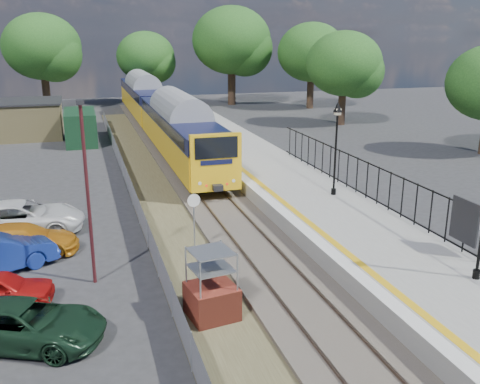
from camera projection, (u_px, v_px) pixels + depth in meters
name	position (u px, v px, depth m)	size (l,w,h in m)	color
ground	(275.00, 274.00, 19.90)	(120.00, 120.00, 0.00)	#2D2D30
track_bed	(204.00, 199.00, 28.62)	(5.90, 80.00, 0.29)	#473F38
platform	(297.00, 194.00, 28.27)	(5.00, 70.00, 0.90)	gray
platform_edge	(260.00, 189.00, 27.57)	(0.90, 70.00, 0.01)	silver
victorian_lamp_north	(337.00, 127.00, 25.65)	(0.44, 0.44, 4.60)	black
palisade_fence	(399.00, 195.00, 23.24)	(0.12, 26.00, 2.00)	black
wire_fence	(129.00, 184.00, 29.58)	(0.06, 52.00, 1.20)	#999EA3
outbuilding	(26.00, 121.00, 45.09)	(10.80, 10.10, 3.12)	tan
tree_line	(151.00, 53.00, 56.95)	(56.80, 43.80, 11.88)	#332319
train	(158.00, 109.00, 46.04)	(2.82, 40.83, 3.51)	yellow
brick_plinth	(212.00, 286.00, 16.53)	(1.63, 1.63, 2.30)	maroon
speed_sign	(194.00, 215.00, 21.03)	(0.52, 0.13, 2.60)	#999EA3
carpark_lamp	(87.00, 182.00, 18.16)	(0.25, 0.50, 6.53)	#44161A
car_green	(26.00, 324.00, 15.27)	(2.10, 4.55, 1.27)	#15301F
car_yellow	(24.00, 240.00, 21.53)	(1.74, 4.28, 1.24)	orange
car_white	(21.00, 218.00, 23.66)	(2.49, 5.40, 1.50)	white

